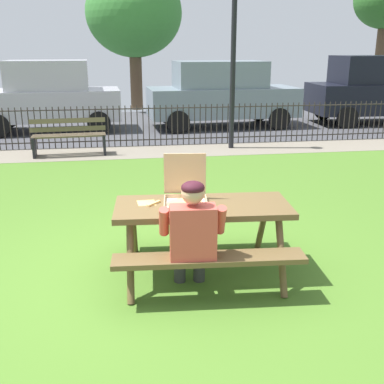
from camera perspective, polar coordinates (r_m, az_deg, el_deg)
ground at (r=6.40m, az=-7.00°, el=-4.22°), size 28.00×10.84×0.02m
cobblestone_walkway at (r=10.93m, az=-7.90°, el=4.79°), size 28.00×1.40×0.01m
street_asphalt at (r=14.79m, az=-8.23°, el=8.00°), size 28.00×6.44×0.01m
picnic_table_foreground at (r=4.87m, az=1.29°, el=-3.46°), size 1.90×1.60×0.79m
pizza_box_open at (r=4.82m, az=-0.82°, el=-0.33°), size 0.49×0.52×0.50m
pizza_slice_on_table at (r=4.87m, az=-5.39°, el=-1.29°), size 0.28×0.28×0.02m
adult_at_table at (r=4.37m, az=0.01°, el=-5.09°), size 0.62×0.61×1.19m
iron_fence_streetside at (r=11.53m, az=-8.08°, el=8.00°), size 20.39×0.03×0.99m
park_bench_center at (r=10.78m, az=-14.76°, el=6.49°), size 1.62×0.56×0.85m
lamp_post_walkway at (r=11.13m, az=5.10°, el=18.08°), size 0.28×0.28×4.10m
parked_car_center at (r=14.11m, az=-16.97°, el=11.17°), size 3.99×2.00×1.98m
parked_car_right at (r=14.30m, az=3.61°, el=11.91°), size 4.48×2.09×1.94m
far_tree_midleft at (r=18.66m, az=-7.09°, el=20.79°), size 3.56×3.56×5.15m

